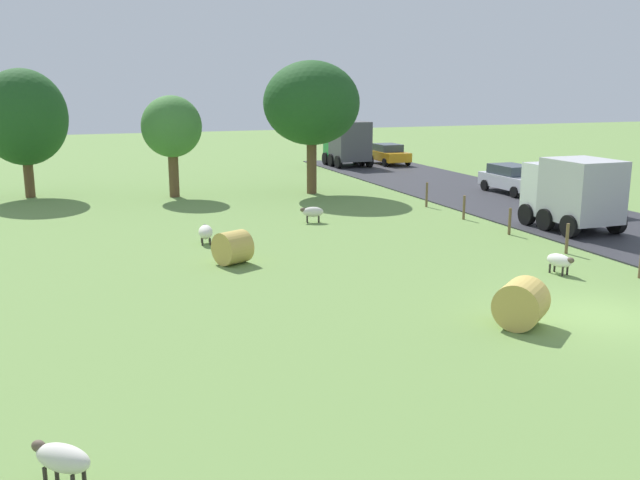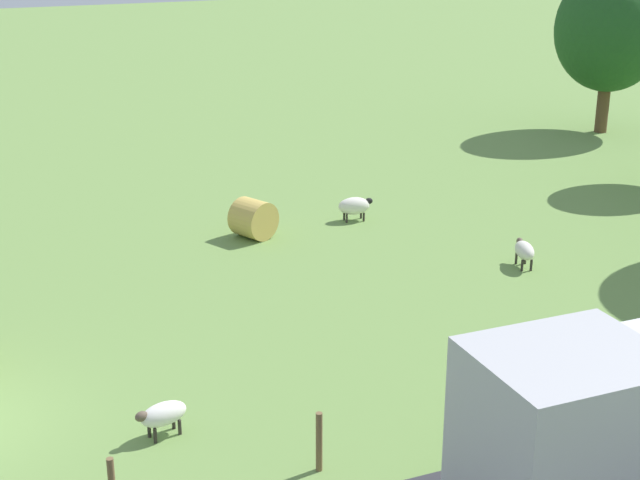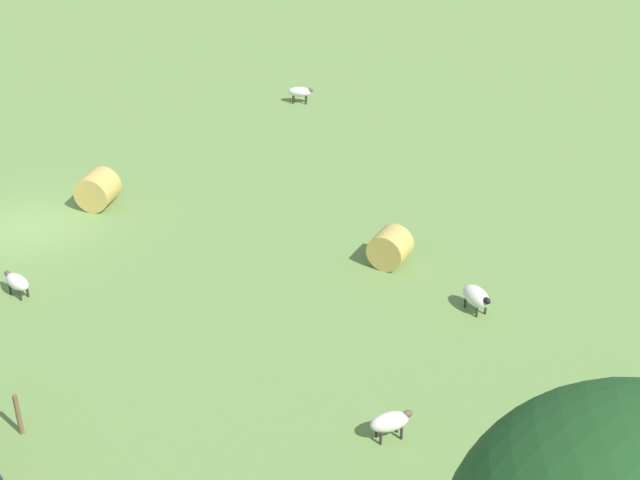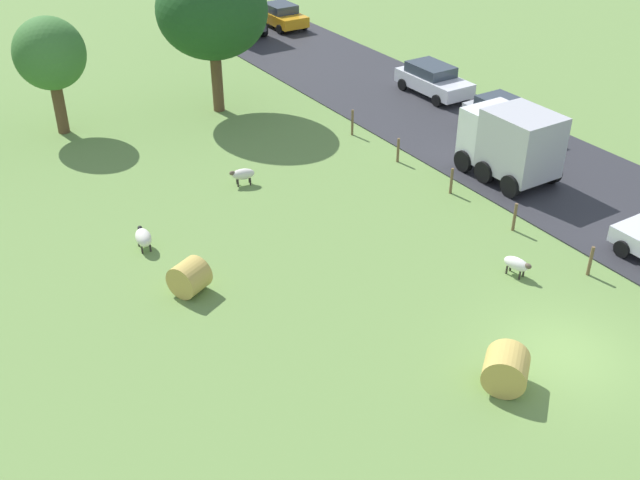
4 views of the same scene
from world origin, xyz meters
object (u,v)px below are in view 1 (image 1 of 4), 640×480
(car_0, at_px, (389,154))
(car_4, at_px, (513,179))
(sheep_2, at_px, (62,458))
(hay_bale_1, at_px, (233,248))
(sheep_0, at_px, (313,212))
(truck_1, at_px, (573,191))
(truck_0, at_px, (348,143))
(tree_0, at_px, (23,118))
(tree_1, at_px, (311,103))
(tree_2, at_px, (172,127))
(sheep_3, at_px, (560,261))
(car_2, at_px, (578,194))
(sheep_1, at_px, (206,232))
(hay_bale_0, at_px, (521,303))

(car_0, distance_m, car_4, 16.08)
(sheep_2, bearing_deg, hay_bale_1, 66.00)
(sheep_0, bearing_deg, car_4, 16.45)
(sheep_0, xyz_separation_m, truck_1, (10.02, -5.62, 1.24))
(sheep_0, relative_size, truck_0, 0.29)
(tree_0, relative_size, car_4, 1.58)
(tree_1, distance_m, tree_2, 8.03)
(tree_2, xyz_separation_m, truck_1, (14.88, -15.50, -2.18))
(sheep_3, height_order, car_2, car_2)
(sheep_1, height_order, car_0, car_0)
(hay_bale_1, relative_size, truck_0, 0.31)
(sheep_2, distance_m, tree_2, 29.94)
(car_0, bearing_deg, tree_2, -150.81)
(tree_2, height_order, truck_1, tree_2)
(sheep_1, xyz_separation_m, sheep_3, (10.35, -8.68, -0.02))
(truck_1, distance_m, car_2, 5.10)
(sheep_1, bearing_deg, sheep_0, 25.97)
(hay_bale_1, xyz_separation_m, car_0, (18.81, 26.37, 0.29))
(hay_bale_1, bearing_deg, truck_0, 59.92)
(sheep_3, bearing_deg, tree_2, 114.52)
(sheep_1, distance_m, tree_2, 13.04)
(truck_0, distance_m, car_4, 16.55)
(car_4, bearing_deg, hay_bale_0, -124.76)
(hay_bale_0, relative_size, truck_0, 0.33)
(tree_2, distance_m, truck_1, 21.59)
(sheep_2, height_order, car_4, car_4)
(hay_bale_0, distance_m, car_2, 18.68)
(truck_0, bearing_deg, tree_0, -161.35)
(sheep_3, distance_m, truck_0, 32.00)
(hay_bale_0, distance_m, hay_bale_1, 10.73)
(sheep_2, relative_size, tree_2, 0.19)
(hay_bale_1, distance_m, truck_1, 15.30)
(sheep_0, distance_m, truck_1, 11.56)
(tree_2, bearing_deg, sheep_0, -63.82)
(tree_0, distance_m, truck_1, 29.13)
(truck_0, bearing_deg, car_0, 0.15)
(sheep_0, height_order, sheep_1, sheep_1)
(tree_0, relative_size, tree_2, 1.26)
(sheep_3, bearing_deg, car_2, 47.46)
(sheep_0, bearing_deg, truck_0, 63.53)
(car_0, height_order, car_4, car_4)
(sheep_3, distance_m, hay_bale_0, 5.92)
(sheep_0, height_order, sheep_2, sheep_2)
(sheep_3, distance_m, hay_bale_1, 11.32)
(sheep_1, relative_size, tree_0, 0.16)
(hay_bale_1, bearing_deg, sheep_1, 94.82)
(tree_1, bearing_deg, tree_2, 169.18)
(sheep_2, relative_size, hay_bale_1, 0.89)
(truck_0, relative_size, car_0, 0.96)
(sheep_1, bearing_deg, car_2, 2.22)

